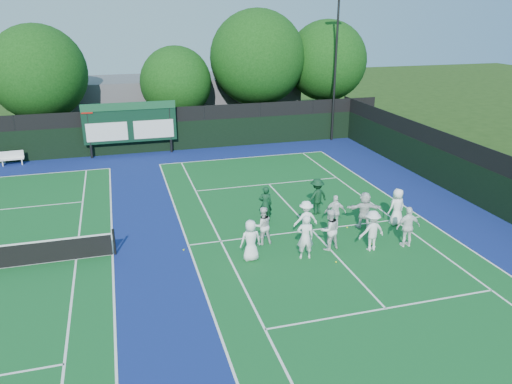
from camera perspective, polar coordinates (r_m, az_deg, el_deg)
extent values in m
plane|color=#1C370F|center=(21.40, 7.41, -5.43)|extent=(120.00, 120.00, 0.00)
cube|color=navy|center=(20.87, -9.15, -6.21)|extent=(34.00, 32.00, 0.01)
cube|color=#105221|center=(22.23, 6.41, -4.35)|extent=(10.97, 23.77, 0.00)
cube|color=silver|center=(32.84, -1.38, 3.94)|extent=(10.97, 0.08, 0.00)
cube|color=silver|center=(20.91, -7.74, -6.04)|extent=(0.08, 23.77, 0.00)
cube|color=silver|center=(24.71, 18.29, -2.69)|extent=(0.08, 23.77, 0.00)
cube|color=silver|center=(21.12, -4.05, -5.63)|extent=(0.08, 23.77, 0.00)
cube|color=silver|center=(24.00, 15.56, -3.08)|extent=(0.08, 23.77, 0.00)
cube|color=silver|center=(17.21, 14.59, -12.76)|extent=(8.23, 0.08, 0.00)
cube|color=silver|center=(27.81, 1.47, 0.91)|extent=(8.23, 0.08, 0.00)
cube|color=silver|center=(22.22, 6.41, -4.34)|extent=(0.08, 12.80, 0.00)
cube|color=silver|center=(32.45, -26.06, 1.65)|extent=(10.97, 0.08, 0.00)
cube|color=silver|center=(20.78, -16.08, -6.87)|extent=(0.08, 23.77, 0.00)
cube|color=silver|center=(20.87, -19.86, -7.20)|extent=(0.08, 23.77, 0.00)
cube|color=black|center=(34.67, -12.42, 6.04)|extent=(34.00, 0.08, 2.00)
cube|color=black|center=(34.35, -12.61, 8.46)|extent=(34.00, 0.05, 1.00)
cube|color=black|center=(26.46, 24.87, 0.21)|extent=(0.08, 32.00, 2.00)
cube|color=black|center=(26.03, 25.35, 3.31)|extent=(0.05, 32.00, 1.00)
cylinder|color=black|center=(34.11, -18.53, 6.53)|extent=(0.16, 0.16, 3.50)
cylinder|color=black|center=(34.24, -9.78, 7.33)|extent=(0.16, 0.16, 3.50)
cube|color=black|center=(33.98, -14.21, 7.69)|extent=(6.00, 0.15, 2.60)
cube|color=#144829|center=(33.67, -14.37, 9.48)|extent=(6.00, 0.05, 0.50)
cube|color=silver|center=(33.98, -16.67, 6.59)|extent=(2.60, 0.04, 1.20)
cube|color=silver|center=(34.06, -11.60, 7.06)|extent=(2.60, 0.04, 1.20)
cube|color=#A4170D|center=(33.72, -18.81, 8.88)|extent=(0.70, 0.04, 0.50)
cube|color=#58585D|center=(42.67, -7.90, 10.28)|extent=(18.00, 6.00, 4.00)
cylinder|color=black|center=(36.96, 9.04, 13.42)|extent=(0.16, 0.16, 10.00)
cylinder|color=black|center=(20.55, -15.90, -5.51)|extent=(0.10, 0.10, 1.10)
cube|color=white|center=(34.70, -26.12, 3.39)|extent=(1.42, 0.51, 0.06)
cube|color=white|center=(34.77, -26.15, 3.86)|extent=(1.39, 0.19, 0.46)
cube|color=white|center=(34.86, -26.96, 2.97)|extent=(0.09, 0.33, 0.37)
cube|color=white|center=(34.65, -25.17, 3.16)|extent=(0.09, 0.33, 0.37)
cylinder|color=#32200D|center=(38.25, -22.85, 6.77)|extent=(0.44, 0.44, 2.70)
sphere|color=#0C370C|center=(37.66, -23.64, 12.36)|extent=(6.48, 6.48, 6.48)
sphere|color=#0C370C|center=(37.96, -22.54, 11.56)|extent=(4.53, 4.53, 4.53)
cylinder|color=#32200D|center=(38.28, -8.89, 7.75)|extent=(0.44, 0.44, 2.23)
sphere|color=#0C370C|center=(37.75, -9.14, 12.29)|extent=(5.19, 5.19, 5.19)
sphere|color=#0C370C|center=(38.19, -8.25, 11.64)|extent=(3.64, 3.64, 3.64)
cylinder|color=#32200D|center=(39.41, 0.15, 8.97)|extent=(0.44, 0.44, 3.07)
sphere|color=#0C370C|center=(38.81, 0.15, 15.08)|extent=(7.15, 7.15, 7.15)
sphere|color=#0C370C|center=(39.33, 0.89, 14.10)|extent=(5.00, 5.00, 5.00)
cylinder|color=#32200D|center=(41.30, 7.80, 9.30)|extent=(0.44, 0.44, 3.06)
sphere|color=#0C370C|center=(40.76, 8.06, 14.64)|extent=(6.24, 6.24, 6.24)
sphere|color=#0C370C|center=(41.34, 8.63, 13.82)|extent=(4.37, 4.37, 4.37)
sphere|color=#C9DA19|center=(19.63, 9.13, -7.90)|extent=(0.07, 0.07, 0.07)
sphere|color=#C9DA19|center=(23.80, 9.02, -2.71)|extent=(0.07, 0.07, 0.07)
sphere|color=#C9DA19|center=(21.31, 13.04, -5.83)|extent=(0.07, 0.07, 0.07)
sphere|color=#C9DA19|center=(20.51, -8.27, -6.55)|extent=(0.07, 0.07, 0.07)
sphere|color=#C9DA19|center=(22.67, 10.38, -3.99)|extent=(0.07, 0.07, 0.07)
imported|color=white|center=(19.25, -0.61, -5.55)|extent=(0.83, 0.56, 1.66)
imported|color=white|center=(19.43, 5.65, -5.15)|extent=(0.73, 0.55, 1.82)
imported|color=silver|center=(20.29, 8.37, -4.27)|extent=(0.96, 0.82, 1.73)
imported|color=white|center=(20.55, 13.11, -4.32)|extent=(1.14, 0.71, 1.70)
imported|color=white|center=(21.23, 16.98, -3.84)|extent=(1.04, 0.49, 1.73)
imported|color=silver|center=(20.56, 0.76, -3.86)|extent=(0.82, 0.65, 1.63)
imported|color=white|center=(21.25, 5.72, -3.12)|extent=(1.07, 0.63, 1.64)
imported|color=white|center=(22.23, 9.05, -2.29)|extent=(1.00, 0.66, 1.58)
imported|color=silver|center=(22.58, 12.28, -2.01)|extent=(1.63, 0.86, 1.67)
imported|color=white|center=(23.26, 15.82, -1.64)|extent=(0.92, 0.69, 1.70)
imported|color=#0D321C|center=(22.70, 1.08, -1.40)|extent=(0.67, 0.49, 1.68)
imported|color=#0D321B|center=(23.68, 6.97, -0.52)|extent=(1.28, 0.96, 1.76)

